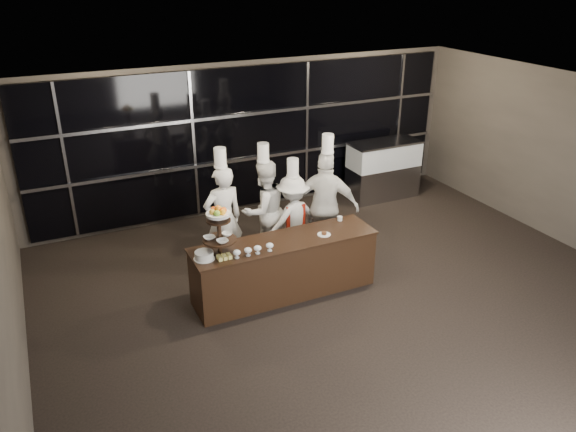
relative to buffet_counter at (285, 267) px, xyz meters
name	(u,v)px	position (x,y,z in m)	size (l,w,h in m)	color
room	(399,239)	(0.83, -1.64, 1.03)	(10.00, 10.00, 10.00)	black
window_wall	(252,138)	(0.83, 3.30, 1.04)	(8.60, 0.10, 2.80)	black
buffet_counter	(285,267)	(0.00, 0.00, 0.00)	(2.84, 0.74, 0.92)	black
display_stand	(219,227)	(-1.00, 0.00, 0.87)	(0.48, 0.48, 0.74)	black
compotes	(253,249)	(-0.59, -0.22, 0.54)	(0.61, 0.11, 0.12)	silver
layer_cake	(204,255)	(-1.25, -0.05, 0.51)	(0.30, 0.30, 0.11)	white
pastry_squares	(224,257)	(-1.00, -0.17, 0.48)	(0.20, 0.13, 0.05)	#E6DA70
small_plate	(324,234)	(0.61, -0.10, 0.47)	(0.20, 0.20, 0.05)	white
chef_cup	(340,218)	(1.09, 0.25, 0.49)	(0.08, 0.08, 0.07)	white
display_case	(383,167)	(3.57, 2.66, 0.22)	(1.53, 0.67, 1.24)	#A5A5AA
chef_a	(223,218)	(-0.57, 1.11, 0.46)	(0.70, 0.49, 2.10)	silver
chef_b	(264,209)	(0.20, 1.24, 0.42)	(0.96, 0.82, 2.04)	white
chef_c	(293,218)	(0.60, 0.96, 0.30)	(1.07, 0.76, 1.81)	silver
chef_d	(326,206)	(1.13, 0.78, 0.50)	(1.17, 1.04, 2.20)	white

